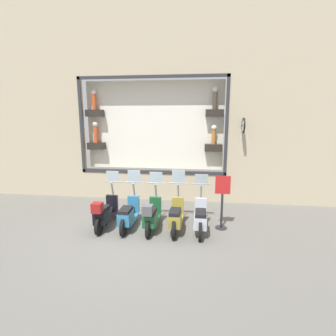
{
  "coord_description": "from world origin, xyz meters",
  "views": [
    {
      "loc": [
        -6.82,
        -1.96,
        3.42
      ],
      "look_at": [
        2.0,
        -0.83,
        1.64
      ],
      "focal_mm": 28.0,
      "sensor_mm": 36.0,
      "label": 1
    }
  ],
  "objects_px": {
    "scooter_olive_1": "(176,216)",
    "scooter_black_4": "(105,213)",
    "scooter_silver_0": "(200,218)",
    "shop_sign_post": "(222,200)",
    "scooter_green_2": "(151,215)",
    "scooter_teal_3": "(128,215)"
  },
  "relations": [
    {
      "from": "scooter_green_2",
      "to": "scooter_teal_3",
      "type": "relative_size",
      "value": 1.0
    },
    {
      "from": "scooter_silver_0",
      "to": "scooter_olive_1",
      "type": "bearing_deg",
      "value": 89.73
    },
    {
      "from": "scooter_teal_3",
      "to": "scooter_black_4",
      "type": "height_order",
      "value": "scooter_teal_3"
    },
    {
      "from": "scooter_green_2",
      "to": "scooter_black_4",
      "type": "xyz_separation_m",
      "value": [
        0.0,
        1.46,
        0.0
      ]
    },
    {
      "from": "scooter_olive_1",
      "to": "shop_sign_post",
      "type": "relative_size",
      "value": 1.06
    },
    {
      "from": "scooter_black_4",
      "to": "shop_sign_post",
      "type": "relative_size",
      "value": 1.05
    },
    {
      "from": "scooter_silver_0",
      "to": "scooter_olive_1",
      "type": "xyz_separation_m",
      "value": [
        0.0,
        0.73,
        0.01
      ]
    },
    {
      "from": "scooter_olive_1",
      "to": "scooter_teal_3",
      "type": "bearing_deg",
      "value": 90.13
    },
    {
      "from": "scooter_olive_1",
      "to": "scooter_black_4",
      "type": "bearing_deg",
      "value": 91.71
    },
    {
      "from": "scooter_green_2",
      "to": "scooter_black_4",
      "type": "relative_size",
      "value": 1.0
    },
    {
      "from": "scooter_green_2",
      "to": "shop_sign_post",
      "type": "relative_size",
      "value": 1.05
    },
    {
      "from": "scooter_silver_0",
      "to": "scooter_black_4",
      "type": "xyz_separation_m",
      "value": [
        -0.06,
        2.93,
        0.03
      ]
    },
    {
      "from": "scooter_silver_0",
      "to": "scooter_black_4",
      "type": "distance_m",
      "value": 2.93
    },
    {
      "from": "scooter_black_4",
      "to": "shop_sign_post",
      "type": "bearing_deg",
      "value": -83.47
    },
    {
      "from": "scooter_olive_1",
      "to": "scooter_green_2",
      "type": "relative_size",
      "value": 1.0
    },
    {
      "from": "scooter_silver_0",
      "to": "shop_sign_post",
      "type": "height_order",
      "value": "shop_sign_post"
    },
    {
      "from": "scooter_green_2",
      "to": "scooter_black_4",
      "type": "distance_m",
      "value": 1.46
    },
    {
      "from": "scooter_olive_1",
      "to": "scooter_green_2",
      "type": "bearing_deg",
      "value": 95.14
    },
    {
      "from": "scooter_green_2",
      "to": "scooter_silver_0",
      "type": "bearing_deg",
      "value": -87.56
    },
    {
      "from": "scooter_green_2",
      "to": "scooter_black_4",
      "type": "bearing_deg",
      "value": 89.98
    },
    {
      "from": "scooter_green_2",
      "to": "scooter_teal_3",
      "type": "xyz_separation_m",
      "value": [
        0.06,
        0.73,
        -0.03
      ]
    },
    {
      "from": "scooter_silver_0",
      "to": "scooter_black_4",
      "type": "height_order",
      "value": "scooter_black_4"
    }
  ]
}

